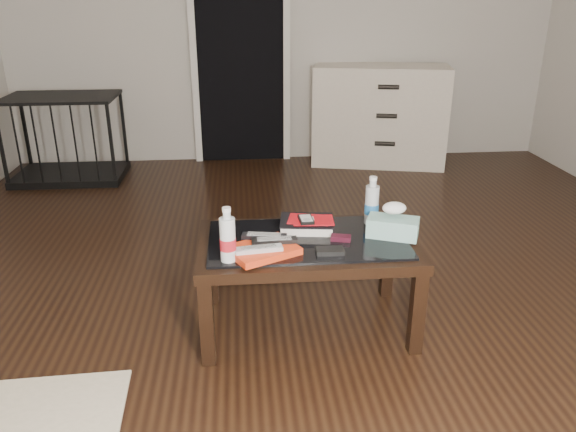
% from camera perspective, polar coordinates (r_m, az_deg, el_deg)
% --- Properties ---
extents(ground, '(5.00, 5.00, 0.00)m').
position_cam_1_polar(ground, '(3.23, 3.33, -6.15)').
color(ground, black).
rests_on(ground, ground).
extents(doorway, '(0.90, 0.08, 2.07)m').
position_cam_1_polar(doorway, '(5.31, -4.88, 16.49)').
color(doorway, black).
rests_on(doorway, ground).
extents(coffee_table, '(1.00, 0.60, 0.46)m').
position_cam_1_polar(coffee_table, '(2.61, 1.94, -3.58)').
color(coffee_table, black).
rests_on(coffee_table, ground).
extents(dresser, '(1.28, 0.75, 0.90)m').
position_cam_1_polar(dresser, '(5.32, 9.25, 10.05)').
color(dresser, beige).
rests_on(dresser, ground).
extents(pet_crate, '(0.91, 0.61, 0.71)m').
position_cam_1_polar(pet_crate, '(5.20, -21.39, 6.05)').
color(pet_crate, black).
rests_on(pet_crate, ground).
extents(magazines, '(0.34, 0.31, 0.03)m').
position_cam_1_polar(magazines, '(2.43, -2.58, -3.47)').
color(magazines, red).
rests_on(magazines, coffee_table).
extents(remote_silver, '(0.20, 0.08, 0.02)m').
position_cam_1_polar(remote_silver, '(2.38, -2.96, -3.34)').
color(remote_silver, '#B1B0B5').
rests_on(remote_silver, magazines).
extents(remote_black_front, '(0.20, 0.06, 0.02)m').
position_cam_1_polar(remote_black_front, '(2.46, -1.39, -2.48)').
color(remote_black_front, black).
rests_on(remote_black_front, magazines).
extents(remote_black_back, '(0.21, 0.08, 0.02)m').
position_cam_1_polar(remote_black_back, '(2.50, -2.44, -2.04)').
color(remote_black_back, black).
rests_on(remote_black_back, magazines).
extents(textbook, '(0.27, 0.23, 0.05)m').
position_cam_1_polar(textbook, '(2.67, 1.91, -0.85)').
color(textbook, black).
rests_on(textbook, coffee_table).
extents(dvd_mailers, '(0.22, 0.17, 0.01)m').
position_cam_1_polar(dvd_mailers, '(2.66, 2.10, -0.31)').
color(dvd_mailers, red).
rests_on(dvd_mailers, textbook).
extents(ipod, '(0.07, 0.11, 0.02)m').
position_cam_1_polar(ipod, '(2.63, 1.84, -0.34)').
color(ipod, black).
rests_on(ipod, dvd_mailers).
extents(flip_phone, '(0.10, 0.07, 0.02)m').
position_cam_1_polar(flip_phone, '(2.57, 5.39, -2.23)').
color(flip_phone, black).
rests_on(flip_phone, coffee_table).
extents(wallet, '(0.12, 0.07, 0.02)m').
position_cam_1_polar(wallet, '(2.44, 4.28, -3.54)').
color(wallet, black).
rests_on(wallet, coffee_table).
extents(water_bottle_left, '(0.07, 0.07, 0.24)m').
position_cam_1_polar(water_bottle_left, '(2.34, -6.16, -1.86)').
color(water_bottle_left, silver).
rests_on(water_bottle_left, coffee_table).
extents(water_bottle_right, '(0.07, 0.07, 0.24)m').
position_cam_1_polar(water_bottle_right, '(2.73, 8.53, 1.59)').
color(water_bottle_right, silver).
rests_on(water_bottle_right, coffee_table).
extents(tissue_box, '(0.26, 0.20, 0.09)m').
position_cam_1_polar(tissue_box, '(2.63, 10.60, -1.13)').
color(tissue_box, '#217B73').
rests_on(tissue_box, coffee_table).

